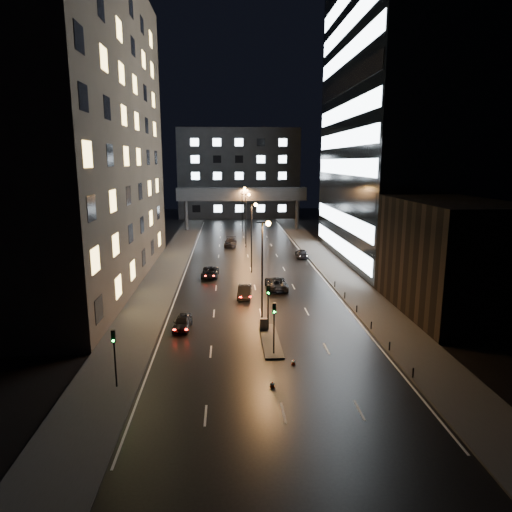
% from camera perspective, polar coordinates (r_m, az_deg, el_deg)
% --- Properties ---
extents(ground, '(160.00, 160.00, 0.00)m').
position_cam_1_polar(ground, '(78.29, -1.03, 0.01)').
color(ground, black).
rests_on(ground, ground).
extents(sidewalk_left, '(5.00, 110.00, 0.15)m').
position_cam_1_polar(sidewalk_left, '(73.87, -10.58, -0.84)').
color(sidewalk_left, '#383533').
rests_on(sidewalk_left, ground).
extents(sidewalk_right, '(5.00, 110.00, 0.15)m').
position_cam_1_polar(sidewalk_right, '(75.03, 8.73, -0.58)').
color(sidewalk_right, '#383533').
rests_on(sidewalk_right, ground).
extents(building_left, '(15.00, 48.00, 40.00)m').
position_cam_1_polar(building_left, '(63.64, -21.78, 14.62)').
color(building_left, '#2D2319').
rests_on(building_left, ground).
extents(building_right_low, '(10.00, 18.00, 12.00)m').
position_cam_1_polar(building_right_low, '(52.21, 23.14, -0.16)').
color(building_right_low, black).
rests_on(building_right_low, ground).
extents(building_right_glass, '(20.00, 36.00, 45.00)m').
position_cam_1_polar(building_right_glass, '(78.24, 18.45, 15.99)').
color(building_right_glass, black).
rests_on(building_right_glass, ground).
extents(building_far, '(34.00, 14.00, 25.00)m').
position_cam_1_polar(building_far, '(134.67, -2.20, 10.28)').
color(building_far, '#333335').
rests_on(building_far, ground).
extents(skybridge, '(30.00, 3.00, 10.00)m').
position_cam_1_polar(skybridge, '(106.91, -1.79, 7.68)').
color(skybridge, '#333335').
rests_on(skybridge, ground).
extents(median_island, '(1.60, 8.00, 0.15)m').
position_cam_1_polar(median_island, '(41.88, 1.81, -10.49)').
color(median_island, '#383533').
rests_on(median_island, ground).
extents(traffic_signal_near, '(0.28, 0.34, 4.40)m').
position_cam_1_polar(traffic_signal_near, '(43.19, 1.52, -5.53)').
color(traffic_signal_near, black).
rests_on(traffic_signal_near, median_island).
extents(traffic_signal_far, '(0.28, 0.34, 4.40)m').
position_cam_1_polar(traffic_signal_far, '(38.00, 2.27, -7.99)').
color(traffic_signal_far, black).
rests_on(traffic_signal_far, median_island).
extents(traffic_signal_corner, '(0.28, 0.34, 4.40)m').
position_cam_1_polar(traffic_signal_corner, '(34.17, -17.29, -11.13)').
color(traffic_signal_corner, black).
rests_on(traffic_signal_corner, ground).
extents(bollard_row, '(0.12, 25.12, 0.90)m').
position_cam_1_polar(bollard_row, '(47.77, 13.30, -7.48)').
color(bollard_row, black).
rests_on(bollard_row, ground).
extents(streetlight_near, '(1.45, 0.50, 10.15)m').
position_cam_1_polar(streetlight_near, '(45.71, 0.98, -0.15)').
color(streetlight_near, black).
rests_on(streetlight_near, ground).
extents(streetlight_mid_a, '(1.45, 0.50, 10.15)m').
position_cam_1_polar(streetlight_mid_a, '(65.36, -0.43, 3.46)').
color(streetlight_mid_a, black).
rests_on(streetlight_mid_a, ground).
extents(streetlight_mid_b, '(1.45, 0.50, 10.15)m').
position_cam_1_polar(streetlight_mid_b, '(85.18, -1.18, 5.39)').
color(streetlight_mid_b, black).
rests_on(streetlight_mid_b, ground).
extents(streetlight_far, '(1.45, 0.50, 10.15)m').
position_cam_1_polar(streetlight_far, '(105.07, -1.66, 6.60)').
color(streetlight_far, black).
rests_on(streetlight_far, ground).
extents(car_away_a, '(1.85, 4.05, 1.35)m').
position_cam_1_polar(car_away_a, '(45.09, -9.17, -8.18)').
color(car_away_a, black).
rests_on(car_away_a, ground).
extents(car_away_b, '(1.97, 4.50, 1.44)m').
position_cam_1_polar(car_away_b, '(54.35, -1.43, -4.50)').
color(car_away_b, black).
rests_on(car_away_b, ground).
extents(car_away_c, '(2.51, 5.02, 1.37)m').
position_cam_1_polar(car_away_c, '(64.14, -5.77, -2.06)').
color(car_away_c, black).
rests_on(car_away_c, ground).
extents(car_away_d, '(2.54, 5.53, 1.57)m').
position_cam_1_polar(car_away_d, '(86.91, -3.20, 1.70)').
color(car_away_d, black).
rests_on(car_away_d, ground).
extents(car_toward_a, '(2.61, 5.61, 1.55)m').
position_cam_1_polar(car_toward_a, '(57.90, 2.54, -3.43)').
color(car_toward_a, black).
rests_on(car_toward_a, ground).
extents(car_toward_b, '(2.17, 4.79, 1.36)m').
position_cam_1_polar(car_toward_b, '(77.28, 5.71, 0.32)').
color(car_toward_b, black).
rests_on(car_toward_b, ground).
extents(utility_cabinet, '(0.73, 0.51, 1.12)m').
position_cam_1_polar(utility_cabinet, '(43.94, 0.98, -8.50)').
color(utility_cabinet, '#454547').
rests_on(utility_cabinet, median_island).
extents(cone_a, '(0.44, 0.44, 0.46)m').
position_cam_1_polar(cone_a, '(34.03, 2.06, -15.72)').
color(cone_a, '#ED540C').
rests_on(cone_a, ground).
extents(cone_b, '(0.45, 0.45, 0.46)m').
position_cam_1_polar(cone_b, '(37.46, 4.69, -13.06)').
color(cone_b, red).
rests_on(cone_b, ground).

